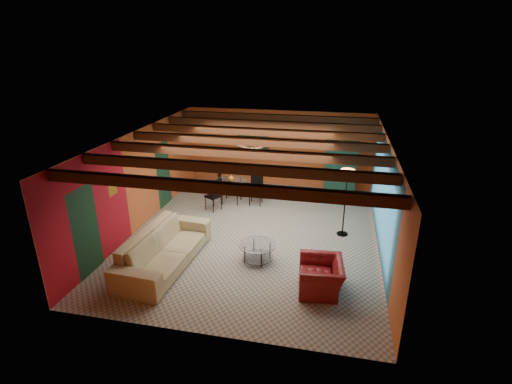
% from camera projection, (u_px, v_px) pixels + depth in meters
% --- Properties ---
extents(room, '(6.52, 8.01, 2.71)m').
position_uv_depth(room, '(255.00, 149.00, 9.89)').
color(room, gray).
rests_on(room, ground).
extents(sofa, '(1.32, 3.00, 0.86)m').
position_uv_depth(sofa, '(165.00, 248.00, 9.05)').
color(sofa, tan).
rests_on(sofa, ground).
extents(armchair, '(1.00, 1.12, 0.67)m').
position_uv_depth(armchair, '(321.00, 276.00, 8.14)').
color(armchair, maroon).
rests_on(armchair, ground).
extents(coffee_table, '(1.10, 1.10, 0.45)m').
position_uv_depth(coffee_table, '(257.00, 253.00, 9.26)').
color(coffee_table, white).
rests_on(coffee_table, ground).
extents(dining_table, '(2.04, 2.04, 1.05)m').
position_uv_depth(dining_table, '(231.00, 187.00, 12.52)').
color(dining_table, silver).
rests_on(dining_table, ground).
extents(armoire, '(1.04, 0.54, 1.79)m').
position_uv_depth(armoire, '(340.00, 167.00, 13.26)').
color(armoire, brown).
rests_on(armoire, ground).
extents(floor_lamp, '(0.38, 0.38, 1.86)m').
position_uv_depth(floor_lamp, '(345.00, 203.00, 10.27)').
color(floor_lamp, black).
rests_on(floor_lamp, ground).
extents(ceiling_fan, '(1.50, 1.50, 0.44)m').
position_uv_depth(ceiling_fan, '(254.00, 150.00, 9.79)').
color(ceiling_fan, '#472614').
rests_on(ceiling_fan, ceiling).
extents(painting, '(1.05, 0.03, 0.65)m').
position_uv_depth(painting, '(253.00, 139.00, 13.82)').
color(painting, black).
rests_on(painting, wall_back).
extents(potted_plant, '(0.56, 0.52, 0.51)m').
position_uv_depth(potted_plant, '(343.00, 134.00, 12.84)').
color(potted_plant, '#26661E').
rests_on(potted_plant, armoire).
extents(vase, '(0.19, 0.19, 0.20)m').
position_uv_depth(vase, '(231.00, 169.00, 12.29)').
color(vase, orange).
rests_on(vase, dining_table).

